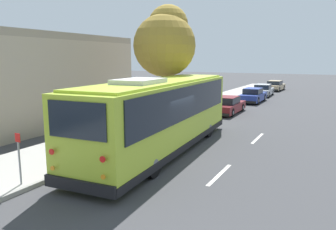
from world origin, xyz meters
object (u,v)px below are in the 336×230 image
object	(u,v)px
parked_sedan_tan	(275,86)
sign_post_far	(63,152)
shuttle_bus	(162,112)
parked_sedan_silver	(263,90)
street_tree	(165,41)
parked_sedan_blue	(253,96)
sign_post_near	(19,158)
parked_sedan_maroon	(227,106)

from	to	relation	value
parked_sedan_tan	sign_post_far	bearing A→B (deg)	-179.90
shuttle_bus	parked_sedan_silver	distance (m)	24.13
shuttle_bus	street_tree	size ratio (longest dim) A/B	1.66
parked_sedan_blue	parked_sedan_tan	xyz separation A→B (m)	(12.66, 0.18, -0.03)
shuttle_bus	sign_post_near	size ratio (longest dim) A/B	7.06
parked_sedan_tan	shuttle_bus	bearing A→B (deg)	-176.75
street_tree	parked_sedan_maroon	bearing A→B (deg)	-15.68
shuttle_bus	parked_sedan_maroon	size ratio (longest dim) A/B	2.54
parked_sedan_tan	sign_post_near	xyz separation A→B (m)	(-36.82, 1.38, 0.41)
sign_post_far	shuttle_bus	bearing A→B (deg)	-24.71
parked_sedan_maroon	parked_sedan_tan	world-z (taller)	parked_sedan_tan
parked_sedan_silver	sign_post_far	world-z (taller)	sign_post_far
street_tree	sign_post_near	world-z (taller)	street_tree
shuttle_bus	street_tree	xyz separation A→B (m)	(4.69, 2.32, 3.26)
street_tree	parked_sedan_silver	bearing A→B (deg)	-5.16
parked_sedan_silver	sign_post_near	bearing A→B (deg)	175.32
parked_sedan_silver	street_tree	xyz separation A→B (m)	(-19.41, 1.75, 4.42)
parked_sedan_blue	street_tree	bearing A→B (deg)	171.38
parked_sedan_maroon	parked_sedan_tan	distance (m)	19.85
shuttle_bus	parked_sedan_blue	bearing A→B (deg)	-2.81
parked_sedan_silver	sign_post_far	bearing A→B (deg)	175.17
street_tree	parked_sedan_blue	bearing A→B (deg)	-8.44
parked_sedan_maroon	sign_post_near	xyz separation A→B (m)	(-16.97, 1.34, 0.41)
parked_sedan_tan	parked_sedan_maroon	bearing A→B (deg)	-177.74
parked_sedan_silver	sign_post_far	distance (m)	28.17
parked_sedan_blue	sign_post_near	size ratio (longest dim) A/B	2.79
sign_post_near	parked_sedan_tan	bearing A→B (deg)	-2.14
parked_sedan_blue	parked_sedan_silver	world-z (taller)	parked_sedan_blue
parked_sedan_blue	sign_post_far	xyz separation A→B (m)	(-22.36, 1.56, 0.13)
sign_post_far	parked_sedan_tan	bearing A→B (deg)	-2.25
shuttle_bus	parked_sedan_tan	bearing A→B (deg)	-2.86
parked_sedan_blue	parked_sedan_silver	distance (m)	5.78
parked_sedan_tan	street_tree	bearing A→B (deg)	178.35
sign_post_far	parked_sedan_blue	bearing A→B (deg)	-3.99
sign_post_near	sign_post_far	xyz separation A→B (m)	(1.80, 0.00, -0.25)
parked_sedan_blue	parked_sedan_tan	distance (m)	12.66
shuttle_bus	sign_post_far	distance (m)	4.57
parked_sedan_maroon	street_tree	world-z (taller)	street_tree
parked_sedan_blue	shuttle_bus	bearing A→B (deg)	-179.23
sign_post_near	sign_post_far	world-z (taller)	sign_post_near
sign_post_far	parked_sedan_maroon	bearing A→B (deg)	-5.07
shuttle_bus	parked_sedan_tan	size ratio (longest dim) A/B	2.48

